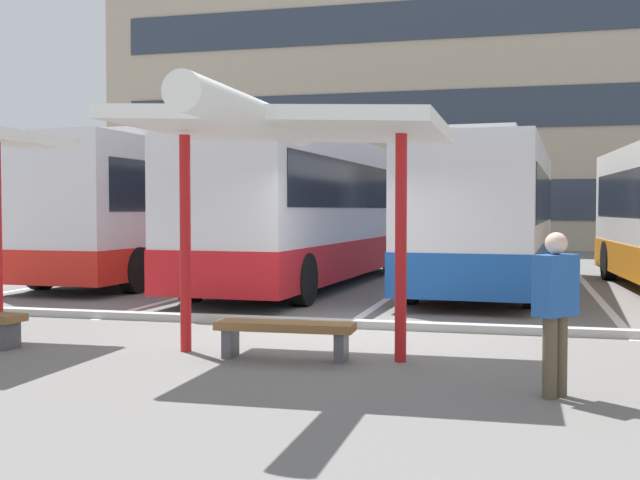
{
  "coord_description": "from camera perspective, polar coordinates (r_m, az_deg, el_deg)",
  "views": [
    {
      "loc": [
        2.59,
        -11.26,
        1.81
      ],
      "look_at": [
        -0.9,
        2.48,
        1.26
      ],
      "focal_mm": 44.18,
      "sensor_mm": 36.0,
      "label": 1
    }
  ],
  "objects": [
    {
      "name": "bench_2",
      "position": [
        9.59,
        -2.56,
        -6.64
      ],
      "size": [
        1.7,
        0.46,
        0.45
      ],
      "color": "brown",
      "rests_on": "ground"
    },
    {
      "name": "coach_bus_2",
      "position": [
        18.5,
        12.14,
        1.6
      ],
      "size": [
        3.13,
        10.46,
        3.53
      ],
      "color": "silver",
      "rests_on": "ground"
    },
    {
      "name": "coach_bus_1",
      "position": [
        18.83,
        -0.74,
        2.07
      ],
      "size": [
        3.09,
        11.31,
        3.79
      ],
      "color": "silver",
      "rests_on": "ground"
    },
    {
      "name": "lane_stripe_2",
      "position": [
        18.75,
        6.27,
        -3.32
      ],
      "size": [
        0.16,
        14.0,
        0.01
      ],
      "primitive_type": "cube",
      "color": "white",
      "rests_on": "ground"
    },
    {
      "name": "lane_stripe_0",
      "position": [
        21.54,
        -16.22,
        -2.68
      ],
      "size": [
        0.16,
        14.0,
        0.01
      ],
      "primitive_type": "cube",
      "color": "white",
      "rests_on": "ground"
    },
    {
      "name": "lane_stripe_3",
      "position": [
        18.64,
        19.05,
        -3.46
      ],
      "size": [
        0.16,
        14.0,
        0.01
      ],
      "primitive_type": "cube",
      "color": "white",
      "rests_on": "ground"
    },
    {
      "name": "ground_plane",
      "position": [
        11.69,
        1.29,
        -6.69
      ],
      "size": [
        160.0,
        160.0,
        0.0
      ],
      "primitive_type": "plane",
      "color": "slate"
    },
    {
      "name": "lane_stripe_1",
      "position": [
        19.76,
        -5.76,
        -3.03
      ],
      "size": [
        0.16,
        14.0,
        0.01
      ],
      "primitive_type": "cube",
      "color": "white",
      "rests_on": "ground"
    },
    {
      "name": "terminal_building",
      "position": [
        41.85,
        10.81,
        10.94
      ],
      "size": [
        35.23,
        10.93,
        19.06
      ],
      "color": "tan",
      "rests_on": "ground"
    },
    {
      "name": "platform_kerb",
      "position": [
        12.15,
        1.81,
        -6.07
      ],
      "size": [
        44.0,
        0.24,
        0.12
      ],
      "primitive_type": "cube",
      "color": "#ADADA8",
      "rests_on": "ground"
    },
    {
      "name": "coach_bus_0",
      "position": [
        21.55,
        -10.59,
        2.1
      ],
      "size": [
        3.17,
        11.45,
        3.79
      ],
      "color": "silver",
      "rests_on": "ground"
    },
    {
      "name": "waiting_shelter_1",
      "position": [
        9.44,
        -2.72,
        8.0
      ],
      "size": [
        3.76,
        4.6,
        2.99
      ],
      "color": "red",
      "rests_on": "ground"
    },
    {
      "name": "waiting_passenger_0",
      "position": [
        7.91,
        16.69,
        -4.41
      ],
      "size": [
        0.46,
        0.5,
        1.59
      ],
      "color": "brown",
      "rests_on": "ground"
    }
  ]
}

